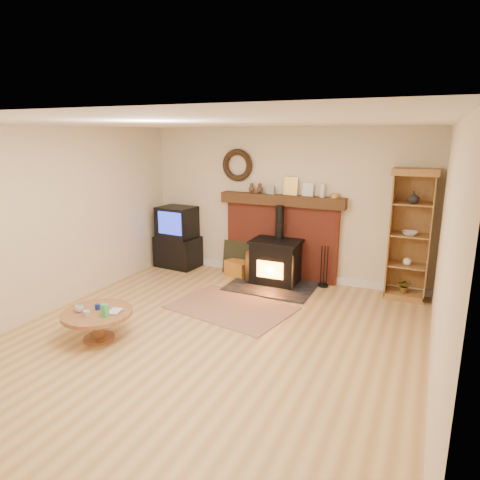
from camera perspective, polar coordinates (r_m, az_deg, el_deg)
The scene contains 11 objects.
ground at distance 5.45m, azimuth -4.22°, elevation -13.22°, with size 5.50×5.50×0.00m, color #B7864C.
room_shell at distance 5.00m, azimuth -4.23°, elevation 5.06°, with size 5.02×5.52×2.61m.
chimney_breast at distance 7.49m, azimuth 5.50°, elevation 0.89°, with size 2.20×0.22×1.78m.
wood_stove at distance 7.23m, azimuth 4.71°, elevation -3.09°, with size 1.40×1.00×1.32m.
area_rug at distance 6.36m, azimuth -1.21°, elevation -8.98°, with size 1.71×1.18×0.01m, color brown.
tv_unit at distance 8.23m, azimuth -8.33°, elevation 0.24°, with size 0.83×0.62×1.16m.
curio_cabinet at distance 6.96m, azimuth 21.71°, elevation 0.64°, with size 0.64×0.46×2.00m.
firelog_box at distance 7.68m, azimuth -0.23°, elevation -3.84°, with size 0.45×0.28×0.28m, color #CECE0D.
leaning_painting at distance 7.81m, azimuth -0.55°, elevation -2.31°, with size 0.50×0.03×0.60m, color black.
fire_tools at distance 7.30m, azimuth 11.08°, elevation -5.12°, with size 0.16×0.16×0.70m.
coffee_table at distance 5.63m, azimuth -18.50°, elevation -9.67°, with size 0.86×0.86×0.53m.
Camera 1 is at (2.36, -4.24, 2.49)m, focal length 32.00 mm.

